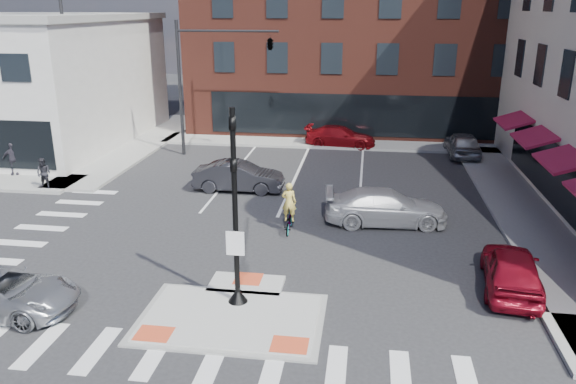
% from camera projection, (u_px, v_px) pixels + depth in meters
% --- Properties ---
extents(ground, '(120.00, 120.00, 0.00)m').
position_uv_depth(ground, '(235.00, 311.00, 16.91)').
color(ground, '#28282B').
rests_on(ground, ground).
extents(refuge_island, '(5.40, 4.65, 0.13)m').
position_uv_depth(refuge_island, '(233.00, 314.00, 16.65)').
color(refuge_island, gray).
rests_on(refuge_island, ground).
extents(sidewalk_nw, '(23.50, 20.50, 0.15)m').
position_uv_depth(sidewalk_nw, '(20.00, 159.00, 33.51)').
color(sidewalk_nw, gray).
rests_on(sidewalk_nw, ground).
extents(sidewalk_e, '(3.00, 24.00, 0.15)m').
position_uv_depth(sidewalk_e, '(525.00, 212.00, 24.82)').
color(sidewalk_e, gray).
rests_on(sidewalk_e, ground).
extents(sidewalk_n, '(26.00, 3.00, 0.15)m').
position_uv_depth(sidewalk_n, '(356.00, 144.00, 37.15)').
color(sidewalk_n, gray).
rests_on(sidewalk_n, ground).
extents(building_n, '(24.40, 18.40, 15.50)m').
position_uv_depth(building_n, '(363.00, 19.00, 44.11)').
color(building_n, '#59251B').
rests_on(building_n, ground).
extents(building_far_left, '(10.00, 12.00, 10.00)m').
position_uv_depth(building_far_left, '(304.00, 40.00, 64.73)').
color(building_far_left, slate).
rests_on(building_far_left, ground).
extents(building_far_right, '(12.00, 12.00, 12.00)m').
position_uv_depth(building_far_right, '(418.00, 31.00, 64.55)').
color(building_far_right, brown).
rests_on(building_far_right, ground).
extents(signal_pole, '(0.60, 0.60, 5.98)m').
position_uv_depth(signal_pole, '(236.00, 234.00, 16.54)').
color(signal_pole, black).
rests_on(signal_pole, refuge_island).
extents(mast_arm_signal, '(6.10, 2.24, 8.00)m').
position_uv_depth(mast_arm_signal, '(245.00, 52.00, 32.34)').
color(mast_arm_signal, black).
rests_on(mast_arm_signal, ground).
extents(silver_suv, '(4.66, 2.18, 1.29)m').
position_uv_depth(silver_suv, '(0.00, 292.00, 16.70)').
color(silver_suv, '#A4A6AB').
rests_on(silver_suv, ground).
extents(red_sedan, '(2.23, 4.42, 1.45)m').
position_uv_depth(red_sedan, '(512.00, 269.00, 17.98)').
color(red_sedan, maroon).
rests_on(red_sedan, ground).
extents(white_pickup, '(5.26, 2.53, 1.48)m').
position_uv_depth(white_pickup, '(386.00, 207.00, 23.52)').
color(white_pickup, silver).
rests_on(white_pickup, ground).
extents(bg_car_dark, '(4.44, 1.55, 1.46)m').
position_uv_depth(bg_car_dark, '(239.00, 176.00, 27.76)').
color(bg_car_dark, '#26262B').
rests_on(bg_car_dark, ground).
extents(bg_car_silver, '(1.87, 4.48, 1.51)m').
position_uv_depth(bg_car_silver, '(462.00, 144.00, 34.18)').
color(bg_car_silver, '#9DA0A4').
rests_on(bg_car_silver, ground).
extents(bg_car_red, '(4.72, 2.30, 1.32)m').
position_uv_depth(bg_car_red, '(340.00, 136.00, 36.63)').
color(bg_car_red, maroon).
rests_on(bg_car_red, ground).
extents(cyclist, '(0.60, 1.63, 2.07)m').
position_uv_depth(cyclist, '(289.00, 215.00, 22.72)').
color(cyclist, '#3F3F44').
rests_on(cyclist, ground).
extents(pedestrian_a, '(0.76, 0.60, 1.53)m').
position_uv_depth(pedestrian_a, '(44.00, 173.00, 27.63)').
color(pedestrian_a, black).
rests_on(pedestrian_a, sidewalk_nw).
extents(pedestrian_b, '(1.11, 0.76, 1.75)m').
position_uv_depth(pedestrian_b, '(13.00, 159.00, 29.88)').
color(pedestrian_b, '#312E38').
rests_on(pedestrian_b, sidewalk_nw).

